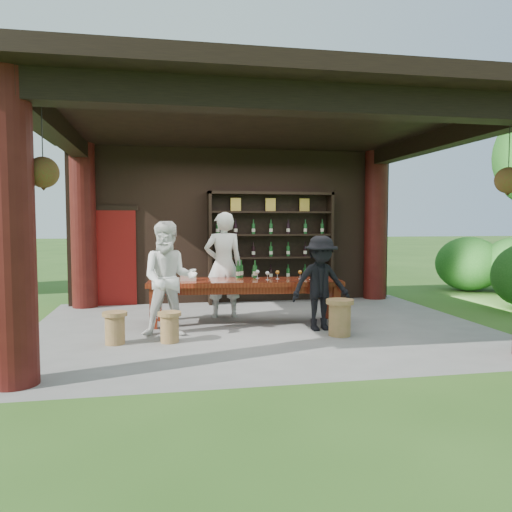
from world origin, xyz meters
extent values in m
plane|color=#2D5119|center=(0.00, 0.00, 0.00)|extent=(90.00, 90.00, 0.00)
cube|color=slate|center=(0.00, 0.00, -0.05)|extent=(7.40, 5.90, 0.10)
cube|color=black|center=(0.00, 2.75, 1.65)|extent=(7.00, 0.18, 3.30)
cube|color=maroon|center=(-2.60, 2.65, 1.00)|extent=(0.95, 0.06, 2.00)
cylinder|color=#380C0A|center=(-3.15, -2.40, 1.65)|extent=(0.50, 0.50, 3.30)
cylinder|color=#380C0A|center=(-3.15, 2.55, 1.65)|extent=(0.50, 0.50, 3.30)
cylinder|color=#380C0A|center=(3.15, 2.55, 1.65)|extent=(0.50, 0.50, 3.30)
cube|color=black|center=(0.00, -2.40, 3.15)|extent=(6.70, 0.35, 0.35)
cube|color=black|center=(-3.15, 0.00, 3.15)|extent=(0.30, 5.20, 0.30)
cube|color=black|center=(3.15, 0.00, 3.15)|extent=(0.30, 5.20, 0.30)
cube|color=black|center=(0.00, 0.00, 3.40)|extent=(7.50, 6.00, 0.20)
cylinder|color=black|center=(-2.85, -2.20, 2.62)|extent=(0.01, 0.01, 0.75)
cone|color=black|center=(-2.85, -2.20, 2.17)|extent=(0.32, 0.32, 0.18)
sphere|color=#1E5919|center=(-2.85, -2.20, 2.28)|extent=(0.34, 0.34, 0.34)
cylinder|color=black|center=(2.85, -2.20, 2.62)|extent=(0.01, 0.01, 0.75)
cone|color=black|center=(2.85, -2.20, 2.17)|extent=(0.32, 0.32, 0.18)
sphere|color=#1E5919|center=(2.85, -2.20, 2.28)|extent=(0.34, 0.34, 0.34)
cube|color=#5A180C|center=(-0.20, 0.33, 0.71)|extent=(3.33, 1.18, 0.08)
cube|color=#5A180C|center=(-0.20, 0.33, 0.61)|extent=(3.11, 1.01, 0.12)
cube|color=#5A180C|center=(-1.74, 0.17, 0.34)|extent=(0.13, 0.13, 0.67)
cube|color=#5A180C|center=(1.26, -0.15, 0.34)|extent=(0.13, 0.13, 0.67)
cube|color=#5A180C|center=(-1.67, 0.81, 0.34)|extent=(0.13, 0.13, 0.67)
cube|color=#5A180C|center=(1.33, 0.48, 0.34)|extent=(0.13, 0.13, 0.67)
cylinder|color=olive|center=(-1.50, -0.80, 0.20)|extent=(0.27, 0.27, 0.39)
cylinder|color=olive|center=(-1.50, -0.80, 0.42)|extent=(0.34, 0.34, 0.05)
cylinder|color=olive|center=(1.07, -0.85, 0.25)|extent=(0.33, 0.33, 0.49)
cylinder|color=olive|center=(1.07, -0.85, 0.52)|extent=(0.42, 0.42, 0.07)
cylinder|color=olive|center=(-2.26, -0.76, 0.20)|extent=(0.28, 0.28, 0.41)
cylinder|color=olive|center=(-2.26, -0.76, 0.44)|extent=(0.35, 0.35, 0.06)
imported|color=silver|center=(-0.50, 0.96, 0.96)|extent=(0.71, 0.48, 1.91)
imported|color=white|center=(-1.49, -0.39, 0.88)|extent=(0.87, 0.68, 1.75)
imported|color=black|center=(0.90, -0.41, 0.76)|extent=(1.03, 0.66, 1.52)
cube|color=#BF6672|center=(-1.16, 0.39, 0.82)|extent=(0.28, 0.21, 0.14)
ellipsoid|color=#194C14|center=(5.98, 3.26, 0.58)|extent=(1.60, 1.60, 1.36)
camera|label=1|loc=(-1.58, -8.01, 1.75)|focal=35.00mm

